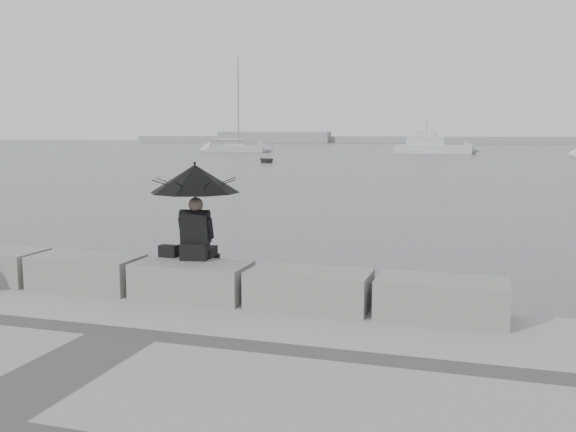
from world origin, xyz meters
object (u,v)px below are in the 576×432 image
(sailboat_left, at_px, (235,148))
(motor_cruiser, at_px, (434,147))
(seated_person, at_px, (195,188))
(dinghy, at_px, (267,160))

(sailboat_left, xyz_separation_m, motor_cruiser, (26.38, 2.90, 0.37))
(seated_person, xyz_separation_m, motor_cruiser, (-2.82, 76.82, -1.13))
(sailboat_left, bearing_deg, seated_person, -86.10)
(seated_person, height_order, dinghy, seated_person)
(sailboat_left, bearing_deg, motor_cruiser, -11.39)
(motor_cruiser, height_order, dinghy, motor_cruiser)
(dinghy, bearing_deg, seated_person, -104.08)
(motor_cruiser, bearing_deg, dinghy, -112.00)
(seated_person, relative_size, sailboat_left, 0.11)
(seated_person, distance_m, sailboat_left, 79.49)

